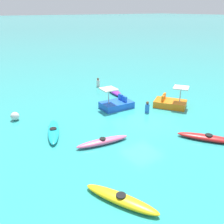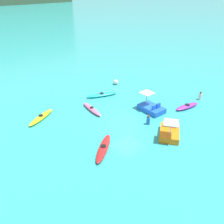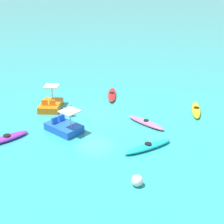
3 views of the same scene
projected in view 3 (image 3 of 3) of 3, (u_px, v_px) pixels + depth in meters
The scene contains 10 objects.
ground_plane at pixel (95, 116), 22.70m from camera, with size 600.00×600.00×0.00m, color teal.
kayak_yellow at pixel (196, 110), 23.36m from camera, with size 3.23×1.96×0.37m.
kayak_purple at pixel (7, 138), 19.15m from camera, with size 2.93×1.22×0.37m.
kayak_red at pixel (112, 95), 26.47m from camera, with size 3.25×2.62×0.37m.
kayak_pink at pixel (146, 123), 21.23m from camera, with size 1.03×3.17×0.37m.
kayak_cyan at pixel (148, 146), 18.18m from camera, with size 3.34×1.89×0.37m.
pedal_boat_orange at pixel (51, 105), 23.88m from camera, with size 2.83×2.58×1.68m.
pedal_boat_blue at pixel (64, 127), 20.27m from camera, with size 1.65×2.53×1.68m.
buoy_white at pixel (137, 181), 14.85m from camera, with size 0.59×0.59×0.59m, color white.
person_near_shore at pixel (71, 111), 22.49m from camera, with size 0.34×0.34×0.88m.
Camera 3 is at (15.79, 13.50, 9.26)m, focal length 48.73 mm.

